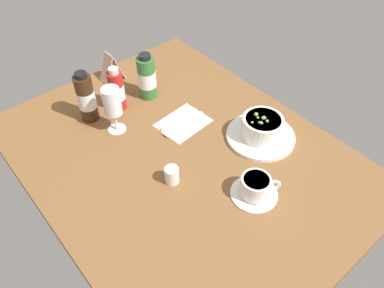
# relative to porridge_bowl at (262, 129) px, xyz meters

# --- Properties ---
(ground_plane) EXTENTS (1.10, 0.84, 0.03)m
(ground_plane) POSITION_rel_porridge_bowl_xyz_m (0.11, 0.24, -0.05)
(ground_plane) COLOR brown
(porridge_bowl) EXTENTS (0.22, 0.22, 0.09)m
(porridge_bowl) POSITION_rel_porridge_bowl_xyz_m (0.00, 0.00, 0.00)
(porridge_bowl) COLOR white
(porridge_bowl) RESTS_ON ground_plane
(cutlery_setting) EXTENTS (0.14, 0.17, 0.01)m
(cutlery_setting) POSITION_rel_porridge_bowl_xyz_m (0.21, 0.15, -0.03)
(cutlery_setting) COLOR white
(cutlery_setting) RESTS_ON ground_plane
(coffee_cup) EXTENTS (0.13, 0.13, 0.06)m
(coffee_cup) POSITION_rel_porridge_bowl_xyz_m (-0.14, 0.18, -0.01)
(coffee_cup) COLOR white
(coffee_cup) RESTS_ON ground_plane
(creamer_jug) EXTENTS (0.05, 0.04, 0.06)m
(creamer_jug) POSITION_rel_porridge_bowl_xyz_m (0.04, 0.32, -0.01)
(creamer_jug) COLOR white
(creamer_jug) RESTS_ON ground_plane
(wine_glass) EXTENTS (0.06, 0.06, 0.16)m
(wine_glass) POSITION_rel_porridge_bowl_xyz_m (0.33, 0.33, 0.07)
(wine_glass) COLOR white
(wine_glass) RESTS_ON ground_plane
(sauce_bottle_red) EXTENTS (0.05, 0.05, 0.16)m
(sauce_bottle_red) POSITION_rel_porridge_bowl_xyz_m (0.42, 0.26, 0.04)
(sauce_bottle_red) COLOR #B21E19
(sauce_bottle_red) RESTS_ON ground_plane
(sauce_bottle_brown) EXTENTS (0.06, 0.06, 0.18)m
(sauce_bottle_brown) POSITION_rel_porridge_bowl_xyz_m (0.43, 0.36, 0.05)
(sauce_bottle_brown) COLOR #382314
(sauce_bottle_brown) RESTS_ON ground_plane
(sauce_bottle_green) EXTENTS (0.06, 0.06, 0.17)m
(sauce_bottle_green) POSITION_rel_porridge_bowl_xyz_m (0.41, 0.15, 0.04)
(sauce_bottle_green) COLOR #337233
(sauce_bottle_green) RESTS_ON ground_plane
(menu_card) EXTENTS (0.05, 0.08, 0.11)m
(menu_card) POSITION_rel_porridge_bowl_xyz_m (0.57, 0.19, 0.02)
(menu_card) COLOR tan
(menu_card) RESTS_ON ground_plane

